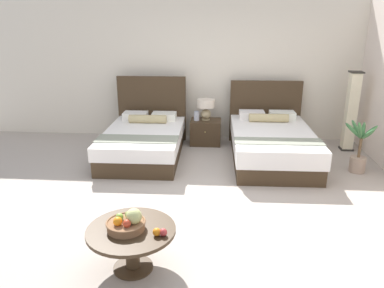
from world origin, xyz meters
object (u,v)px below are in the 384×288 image
Objects in this scene: bed_near_corner at (271,142)px; potted_palm at (359,153)px; bed_near_window at (144,140)px; coffee_table at (132,238)px; fruit_bowl at (127,223)px; table_lamp at (206,107)px; vase at (197,116)px; loose_apple at (163,232)px; loose_orange at (157,232)px; floor_lamp_corner at (351,112)px; nightstand at (206,132)px.

potted_palm is at bearing -19.90° from bed_near_corner.
bed_near_window is 2.22m from bed_near_corner.
fruit_bowl reaches higher than coffee_table.
bed_near_window is at bearing -144.02° from table_lamp.
vase reaches higher than loose_apple.
bed_near_window reaches higher than loose_orange.
loose_apple is at bearing -92.97° from table_lamp.
floor_lamp_corner is at bearing 22.57° from bed_near_corner.
bed_near_corner reaches higher than nightstand.
loose_orange is (-1.43, -3.26, 0.18)m from bed_near_corner.
coffee_table is 11.07× the size of loose_orange.
bed_near_corner is at bearing 66.29° from loose_orange.
nightstand is 4.03m from loose_orange.
bed_near_corner is at bearing -157.43° from floor_lamp_corner.
bed_near_window is 1.44× the size of floor_lamp_corner.
loose_orange is 3.91m from potted_palm.
bed_near_window is at bearing 172.21° from potted_palm.
coffee_table is at bearing -80.70° from bed_near_window.
coffee_table is 0.95× the size of potted_palm.
loose_apple is (0.35, -0.09, -0.03)m from fruit_bowl.
vase is (0.88, 0.70, 0.27)m from bed_near_window.
floor_lamp_corner is at bearing 81.26° from potted_palm.
vase is at bearing 84.73° from coffee_table.
loose_orange is (-0.09, -3.97, -0.08)m from vase.
floor_lamp_corner reaches higher than table_lamp.
bed_near_window is at bearing -170.72° from floor_lamp_corner.
vase is 3.90m from fruit_bowl.
coffee_table is (-0.53, -3.92, 0.10)m from nightstand.
bed_near_corner is 1.54m from vase.
nightstand is 3.21× the size of vase.
vase is at bearing 151.96° from bed_near_corner.
bed_near_window is at bearing 103.48° from loose_orange.
fruit_bowl is 4.96m from floor_lamp_corner.
table_lamp is 0.47× the size of coffee_table.
vase is 3.90m from coffee_table.
bed_near_window reaches higher than coffee_table.
loose_apple is 0.05× the size of floor_lamp_corner.
floor_lamp_corner is at bearing -3.06° from nightstand.
bed_near_window is 3.23m from fruit_bowl.
floor_lamp_corner is at bearing -3.50° from table_lamp.
floor_lamp_corner is at bearing 49.99° from coffee_table.
fruit_bowl is (-0.03, -0.01, 0.17)m from coffee_table.
floor_lamp_corner is (1.47, 0.61, 0.42)m from bed_near_corner.
bed_near_window is at bearing -144.74° from nightstand.
nightstand is at bearing 35.26° from bed_near_window.
loose_orange is (0.30, -0.09, -0.03)m from fruit_bowl.
coffee_table is 4.94m from floor_lamp_corner.
fruit_bowl is at bearing -81.26° from bed_near_window.
coffee_table is (-0.53, -3.94, -0.39)m from table_lamp.
fruit_bowl is 0.26× the size of floor_lamp_corner.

